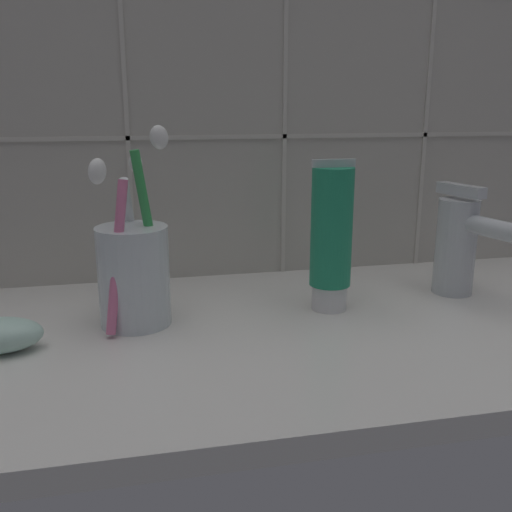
{
  "coord_description": "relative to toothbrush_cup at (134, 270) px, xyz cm",
  "views": [
    {
      "loc": [
        -16.17,
        -49.65,
        22.7
      ],
      "look_at": [
        -5.19,
        1.49,
        8.73
      ],
      "focal_mm": 40.0,
      "sensor_mm": 36.0,
      "label": 1
    }
  ],
  "objects": [
    {
      "name": "sink_faucet",
      "position": [
        35.32,
        1.3,
        0.69
      ],
      "size": [
        5.29,
        12.29,
        12.28
      ],
      "rotation": [
        0.0,
        0.0,
        -1.32
      ],
      "color": "silver",
      "rests_on": "sink_counter"
    },
    {
      "name": "toothbrush_cup",
      "position": [
        0.0,
        0.0,
        0.0
      ],
      "size": [
        7.66,
        12.51,
        18.96
      ],
      "color": "silver",
      "rests_on": "sink_counter"
    },
    {
      "name": "toothpaste_tube",
      "position": [
        19.71,
        -0.08,
        2.36
      ],
      "size": [
        4.43,
        4.22,
        15.5
      ],
      "color": "white",
      "rests_on": "sink_counter"
    },
    {
      "name": "tile_wall_backsplash",
      "position": [
        16.63,
        14.97,
        17.61
      ],
      "size": [
        83.71,
        1.72,
        49.89
      ],
      "color": "#B7B2A8",
      "rests_on": "ground"
    },
    {
      "name": "sink_counter",
      "position": [
        16.63,
        -3.82,
        -6.34
      ],
      "size": [
        73.71,
        37.09,
        2.0
      ],
      "primitive_type": "cube",
      "color": "silver",
      "rests_on": "ground"
    }
  ]
}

